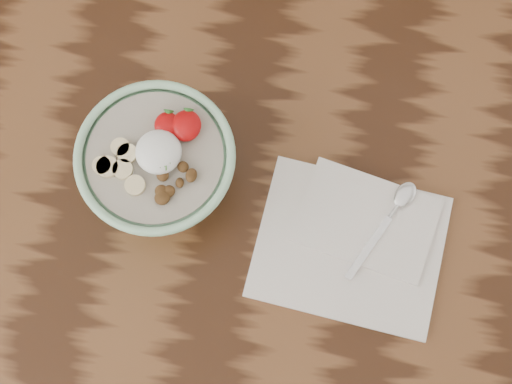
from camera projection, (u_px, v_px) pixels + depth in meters
table at (236, 182)px, 109.96cm from camera, size 160.00×90.00×75.00cm
breakfast_bowl at (159, 165)px, 93.71cm from camera, size 20.54×20.54×13.81cm
napkin at (353, 241)px, 97.66cm from camera, size 27.06×23.29×1.54cm
spoon at (396, 208)px, 97.51cm from camera, size 9.12×15.23×0.85cm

